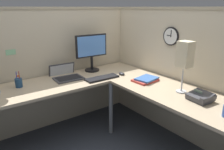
{
  "coord_description": "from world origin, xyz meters",
  "views": [
    {
      "loc": [
        -1.29,
        -1.83,
        1.57
      ],
      "look_at": [
        0.15,
        0.11,
        0.81
      ],
      "focal_mm": 34.37,
      "sensor_mm": 36.0,
      "label": 1
    }
  ],
  "objects_px": {
    "keyboard": "(102,78)",
    "pen_cup": "(19,83)",
    "book_stack": "(146,80)",
    "wall_clock": "(171,36)",
    "desk_lamp_paper": "(185,56)",
    "monitor": "(92,50)",
    "computer_mouse": "(122,74)",
    "laptop": "(66,75)",
    "office_phone": "(201,97)"
  },
  "relations": [
    {
      "from": "keyboard",
      "to": "pen_cup",
      "type": "relative_size",
      "value": 2.39
    },
    {
      "from": "book_stack",
      "to": "wall_clock",
      "type": "bearing_deg",
      "value": -7.87
    },
    {
      "from": "desk_lamp_paper",
      "to": "wall_clock",
      "type": "height_order",
      "value": "wall_clock"
    },
    {
      "from": "monitor",
      "to": "book_stack",
      "type": "xyz_separation_m",
      "value": [
        0.28,
        -0.76,
        -0.27
      ]
    },
    {
      "from": "computer_mouse",
      "to": "desk_lamp_paper",
      "type": "relative_size",
      "value": 0.2
    },
    {
      "from": "laptop",
      "to": "pen_cup",
      "type": "relative_size",
      "value": 2.21
    },
    {
      "from": "keyboard",
      "to": "pen_cup",
      "type": "distance_m",
      "value": 0.95
    },
    {
      "from": "desk_lamp_paper",
      "to": "keyboard",
      "type": "bearing_deg",
      "value": 116.72
    },
    {
      "from": "keyboard",
      "to": "desk_lamp_paper",
      "type": "distance_m",
      "value": 1.02
    },
    {
      "from": "laptop",
      "to": "book_stack",
      "type": "height_order",
      "value": "laptop"
    },
    {
      "from": "monitor",
      "to": "laptop",
      "type": "relative_size",
      "value": 1.26
    },
    {
      "from": "computer_mouse",
      "to": "keyboard",
      "type": "bearing_deg",
      "value": 177.25
    },
    {
      "from": "monitor",
      "to": "pen_cup",
      "type": "height_order",
      "value": "monitor"
    },
    {
      "from": "computer_mouse",
      "to": "office_phone",
      "type": "relative_size",
      "value": 0.46
    },
    {
      "from": "laptop",
      "to": "wall_clock",
      "type": "height_order",
      "value": "wall_clock"
    },
    {
      "from": "monitor",
      "to": "laptop",
      "type": "bearing_deg",
      "value": -173.84
    },
    {
      "from": "desk_lamp_paper",
      "to": "wall_clock",
      "type": "distance_m",
      "value": 0.52
    },
    {
      "from": "monitor",
      "to": "wall_clock",
      "type": "relative_size",
      "value": 2.27
    },
    {
      "from": "office_phone",
      "to": "book_stack",
      "type": "height_order",
      "value": "office_phone"
    },
    {
      "from": "monitor",
      "to": "keyboard",
      "type": "bearing_deg",
      "value": -102.82
    },
    {
      "from": "monitor",
      "to": "desk_lamp_paper",
      "type": "height_order",
      "value": "desk_lamp_paper"
    },
    {
      "from": "keyboard",
      "to": "office_phone",
      "type": "distance_m",
      "value": 1.16
    },
    {
      "from": "computer_mouse",
      "to": "pen_cup",
      "type": "distance_m",
      "value": 1.24
    },
    {
      "from": "computer_mouse",
      "to": "pen_cup",
      "type": "relative_size",
      "value": 0.58
    },
    {
      "from": "office_phone",
      "to": "monitor",
      "type": "bearing_deg",
      "value": 101.49
    },
    {
      "from": "monitor",
      "to": "wall_clock",
      "type": "bearing_deg",
      "value": -52.16
    },
    {
      "from": "pen_cup",
      "to": "computer_mouse",
      "type": "bearing_deg",
      "value": -15.09
    },
    {
      "from": "keyboard",
      "to": "desk_lamp_paper",
      "type": "xyz_separation_m",
      "value": [
        0.43,
        -0.84,
        0.37
      ]
    },
    {
      "from": "laptop",
      "to": "office_phone",
      "type": "xyz_separation_m",
      "value": [
        0.72,
        -1.43,
        0.01
      ]
    },
    {
      "from": "monitor",
      "to": "keyboard",
      "type": "xyz_separation_m",
      "value": [
        -0.09,
        -0.38,
        -0.28
      ]
    },
    {
      "from": "laptop",
      "to": "desk_lamp_paper",
      "type": "relative_size",
      "value": 0.75
    },
    {
      "from": "monitor",
      "to": "book_stack",
      "type": "bearing_deg",
      "value": -69.51
    },
    {
      "from": "laptop",
      "to": "monitor",
      "type": "bearing_deg",
      "value": 6.16
    },
    {
      "from": "office_phone",
      "to": "book_stack",
      "type": "relative_size",
      "value": 0.73
    },
    {
      "from": "laptop",
      "to": "pen_cup",
      "type": "height_order",
      "value": "pen_cup"
    },
    {
      "from": "pen_cup",
      "to": "office_phone",
      "type": "distance_m",
      "value": 1.9
    },
    {
      "from": "office_phone",
      "to": "wall_clock",
      "type": "height_order",
      "value": "wall_clock"
    },
    {
      "from": "monitor",
      "to": "keyboard",
      "type": "relative_size",
      "value": 1.16
    },
    {
      "from": "computer_mouse",
      "to": "book_stack",
      "type": "height_order",
      "value": "book_stack"
    },
    {
      "from": "desk_lamp_paper",
      "to": "pen_cup",
      "type": "bearing_deg",
      "value": 138.96
    },
    {
      "from": "book_stack",
      "to": "wall_clock",
      "type": "relative_size",
      "value": 1.39
    },
    {
      "from": "computer_mouse",
      "to": "desk_lamp_paper",
      "type": "height_order",
      "value": "desk_lamp_paper"
    },
    {
      "from": "pen_cup",
      "to": "book_stack",
      "type": "bearing_deg",
      "value": -28.57
    },
    {
      "from": "pen_cup",
      "to": "desk_lamp_paper",
      "type": "xyz_separation_m",
      "value": [
        1.32,
        -1.15,
        0.33
      ]
    },
    {
      "from": "laptop",
      "to": "desk_lamp_paper",
      "type": "distance_m",
      "value": 1.45
    },
    {
      "from": "pen_cup",
      "to": "book_stack",
      "type": "distance_m",
      "value": 1.45
    },
    {
      "from": "laptop",
      "to": "keyboard",
      "type": "relative_size",
      "value": 0.92
    },
    {
      "from": "monitor",
      "to": "book_stack",
      "type": "height_order",
      "value": "monitor"
    },
    {
      "from": "keyboard",
      "to": "monitor",
      "type": "bearing_deg",
      "value": 78.07
    },
    {
      "from": "wall_clock",
      "to": "desk_lamp_paper",
      "type": "bearing_deg",
      "value": -124.91
    }
  ]
}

